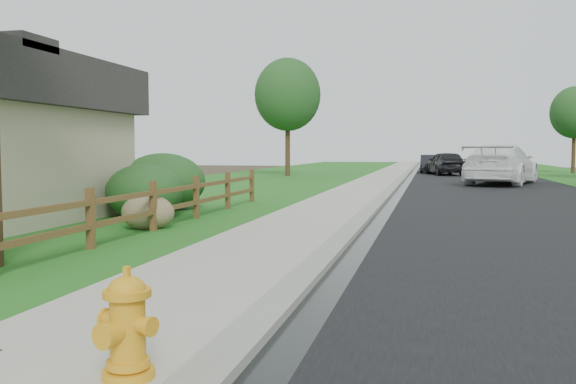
% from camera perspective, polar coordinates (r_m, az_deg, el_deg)
% --- Properties ---
extents(road, '(8.00, 90.00, 0.02)m').
position_cam_1_polar(road, '(39.16, 16.95, 1.28)').
color(road, black).
rests_on(road, ground).
extents(curb, '(0.40, 90.00, 0.12)m').
position_cam_1_polar(curb, '(39.10, 10.80, 1.46)').
color(curb, gray).
rests_on(curb, ground).
extents(wet_gutter, '(0.50, 90.00, 0.00)m').
position_cam_1_polar(wet_gutter, '(39.09, 11.31, 1.39)').
color(wet_gutter, black).
rests_on(wet_gutter, road).
extents(sidewalk, '(2.20, 90.00, 0.10)m').
position_cam_1_polar(sidewalk, '(39.18, 8.90, 1.47)').
color(sidewalk, '#A2A08D').
rests_on(sidewalk, ground).
extents(grass_strip, '(1.60, 90.00, 0.06)m').
position_cam_1_polar(grass_strip, '(39.36, 6.14, 1.48)').
color(grass_strip, '#1C5D1A').
rests_on(grass_strip, ground).
extents(lawn_near, '(9.00, 90.00, 0.04)m').
position_cam_1_polar(lawn_near, '(40.33, -1.22, 1.54)').
color(lawn_near, '#1C5D1A').
rests_on(lawn_near, ground).
extents(ranch_fence, '(0.12, 16.92, 1.10)m').
position_cam_1_polar(ranch_fence, '(11.89, -15.01, -1.59)').
color(ranch_fence, '#462B17').
rests_on(ranch_fence, ground).
extents(fire_hydrant, '(0.54, 0.44, 0.81)m').
position_cam_1_polar(fire_hydrant, '(4.62, -14.84, -12.14)').
color(fire_hydrant, gold).
rests_on(fire_hydrant, sidewalk).
extents(white_suv, '(4.58, 7.24, 1.95)m').
position_cam_1_polar(white_suv, '(32.10, 19.34, 2.44)').
color(white_suv, white).
rests_on(white_suv, road).
extents(dark_car_mid, '(3.04, 5.06, 1.61)m').
position_cam_1_polar(dark_car_mid, '(42.83, 14.51, 2.64)').
color(dark_car_mid, black).
rests_on(dark_car_mid, road).
extents(dark_car_far, '(1.41, 4.05, 1.34)m').
position_cam_1_polar(dark_car_far, '(46.66, 13.16, 2.59)').
color(dark_car_far, black).
rests_on(dark_car_far, road).
extents(boulder, '(1.23, 0.95, 0.79)m').
position_cam_1_polar(boulder, '(13.43, -12.99, -1.89)').
color(boulder, brown).
rests_on(boulder, ground).
extents(shrub_c, '(2.27, 2.27, 1.40)m').
position_cam_1_polar(shrub_c, '(15.62, -13.23, 0.04)').
color(shrub_c, '#18441D').
rests_on(shrub_c, ground).
extents(shrub_d, '(2.70, 2.70, 1.65)m').
position_cam_1_polar(shrub_d, '(17.70, -11.62, 0.93)').
color(shrub_d, '#18441D').
rests_on(shrub_d, ground).
extents(tree_mid_left, '(4.26, 4.26, 7.61)m').
position_cam_1_polar(tree_mid_left, '(39.61, -0.03, 9.08)').
color(tree_mid_left, '#332015').
rests_on(tree_mid_left, ground).
extents(tree_far_right, '(3.40, 3.40, 6.27)m').
position_cam_1_polar(tree_far_right, '(48.56, 25.25, 6.74)').
color(tree_far_right, '#332015').
rests_on(tree_far_right, ground).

